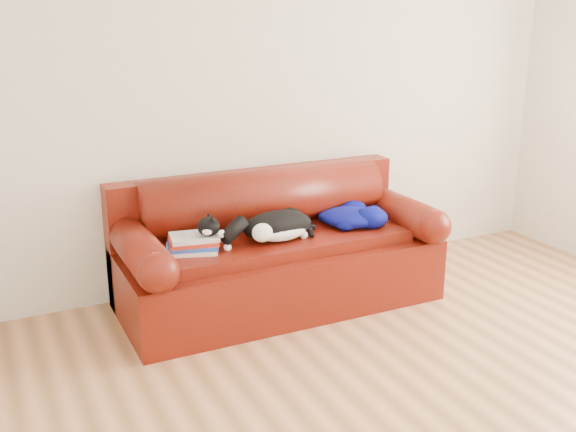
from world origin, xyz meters
The scene contains 7 objects.
ground centered at (0.00, 0.00, 0.00)m, with size 4.50×4.50×0.00m, color brown.
room_shell centered at (0.12, 0.02, 1.67)m, with size 4.52×4.02×2.61m.
sofa_base centered at (-0.32, 1.49, 0.24)m, with size 2.10×0.90×0.50m.
sofa_back centered at (-0.32, 1.74, 0.54)m, with size 2.10×1.01×0.88m.
book_stack centered at (-0.93, 1.42, 0.55)m, with size 0.37×0.32×0.10m.
cat centered at (-0.38, 1.36, 0.59)m, with size 0.67×0.43×0.24m.
blanket centered at (0.21, 1.44, 0.56)m, with size 0.50×0.51×0.15m.
Camera 1 is at (-2.11, -2.33, 1.92)m, focal length 42.00 mm.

